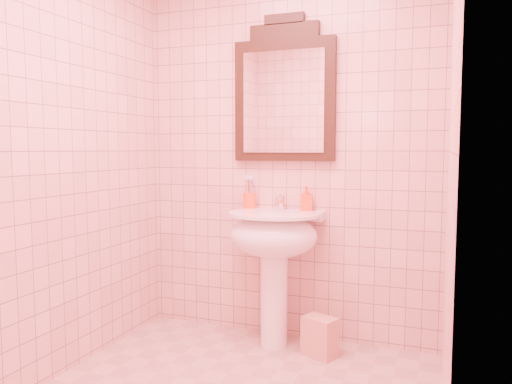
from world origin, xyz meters
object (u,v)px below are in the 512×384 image
at_px(mirror, 284,94).
at_px(towel, 320,337).
at_px(soap_dispenser, 306,198).
at_px(toothbrush_cup, 250,200).
at_px(pedestal_sink, 274,244).

xyz_separation_m(mirror, towel, (0.31, -0.25, -1.50)).
height_order(mirror, soap_dispenser, mirror).
distance_m(toothbrush_cup, soap_dispenser, 0.40).
bearing_deg(soap_dispenser, towel, -70.37).
xyz_separation_m(pedestal_sink, soap_dispenser, (0.16, 0.17, 0.28)).
relative_size(pedestal_sink, mirror, 0.92).
distance_m(pedestal_sink, toothbrush_cup, 0.39).
height_order(soap_dispenser, towel, soap_dispenser).
xyz_separation_m(toothbrush_cup, towel, (0.54, -0.22, -0.80)).
height_order(pedestal_sink, mirror, mirror).
relative_size(toothbrush_cup, soap_dispenser, 1.21).
height_order(toothbrush_cup, towel, toothbrush_cup).
bearing_deg(toothbrush_cup, towel, -21.81).
bearing_deg(toothbrush_cup, soap_dispenser, -0.62).
xyz_separation_m(pedestal_sink, mirror, (0.00, 0.20, 0.96)).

